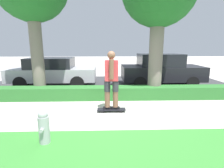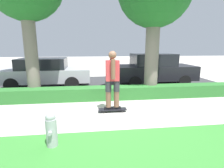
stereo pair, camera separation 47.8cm
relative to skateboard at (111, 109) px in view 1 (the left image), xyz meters
name	(u,v)px [view 1 (the left image)]	position (x,y,z in m)	size (l,w,h in m)	color
ground_plane	(113,115)	(0.05, -0.24, -0.07)	(60.00, 60.00, 0.00)	#BCB7AD
street_asphalt	(110,84)	(0.05, 3.96, -0.07)	(12.71, 5.00, 0.01)	#38383A
hedge_row	(112,93)	(0.05, 1.36, 0.16)	(12.71, 0.60, 0.47)	#2D702D
skateboard	(111,109)	(0.00, 0.00, 0.00)	(0.87, 0.24, 0.09)	black
skater_person	(111,79)	(0.00, 0.00, 0.96)	(0.51, 0.45, 1.76)	black
parked_car_front	(53,71)	(-2.82, 3.68, 0.67)	(4.20, 1.87, 1.42)	#B7B7BC
parked_car_middle	(161,70)	(2.64, 3.70, 0.74)	(4.01, 1.87, 1.61)	black
fire_hydrant	(44,127)	(-1.44, -1.73, 0.29)	(0.22, 0.35, 0.73)	#ADADB2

